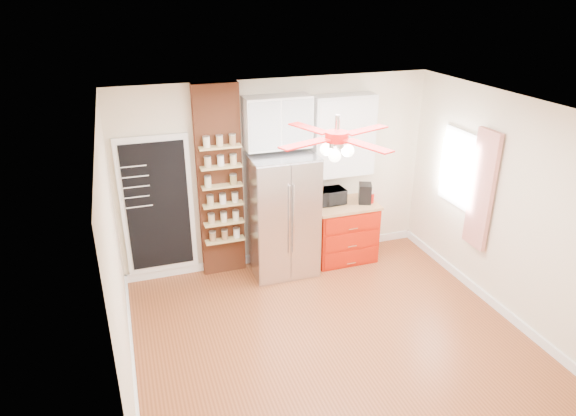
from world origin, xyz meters
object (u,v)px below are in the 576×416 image
object	(u,v)px
fridge	(282,215)
pantry_jar_oats	(208,182)
canister_left	(370,198)
red_cabinet	(343,231)
ceiling_fan	(337,137)
toaster_oven	(331,196)
coffee_maker	(365,193)

from	to	relation	value
fridge	pantry_jar_oats	size ratio (longest dim) A/B	12.21
fridge	pantry_jar_oats	world-z (taller)	fridge
fridge	canister_left	xyz separation A→B (m)	(1.34, -0.03, 0.10)
red_cabinet	ceiling_fan	world-z (taller)	ceiling_fan
fridge	toaster_oven	distance (m)	0.80
red_cabinet	pantry_jar_oats	distance (m)	2.20
ceiling_fan	canister_left	distance (m)	2.52
ceiling_fan	pantry_jar_oats	bearing A→B (deg)	120.67
coffee_maker	fridge	bearing A→B (deg)	-156.75
red_cabinet	coffee_maker	distance (m)	0.66
coffee_maker	pantry_jar_oats	size ratio (longest dim) A/B	1.99
fridge	red_cabinet	distance (m)	1.06
toaster_oven	coffee_maker	xyz separation A→B (m)	(0.49, -0.12, 0.03)
coffee_maker	pantry_jar_oats	distance (m)	2.29
ceiling_fan	coffee_maker	xyz separation A→B (m)	(1.21, 1.63, -1.38)
coffee_maker	canister_left	world-z (taller)	coffee_maker
ceiling_fan	pantry_jar_oats	distance (m)	2.26
fridge	pantry_jar_oats	bearing A→B (deg)	172.88
ceiling_fan	red_cabinet	bearing A→B (deg)	61.29
ceiling_fan	coffee_maker	distance (m)	2.46
ceiling_fan	canister_left	xyz separation A→B (m)	(1.29, 1.60, -1.45)
red_cabinet	ceiling_fan	distance (m)	2.75
red_cabinet	pantry_jar_oats	xyz separation A→B (m)	(-1.96, 0.07, 0.99)
fridge	ceiling_fan	xyz separation A→B (m)	(0.05, -1.63, 1.55)
red_cabinet	coffee_maker	size ratio (longest dim) A/B	3.29
red_cabinet	coffee_maker	bearing A→B (deg)	-9.62
red_cabinet	pantry_jar_oats	size ratio (longest dim) A/B	6.56
ceiling_fan	toaster_oven	bearing A→B (deg)	67.55
toaster_oven	canister_left	xyz separation A→B (m)	(0.57, -0.15, -0.04)
canister_left	pantry_jar_oats	bearing A→B (deg)	176.28
pantry_jar_oats	coffee_maker	bearing A→B (deg)	-3.14
coffee_maker	pantry_jar_oats	bearing A→B (deg)	-159.90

